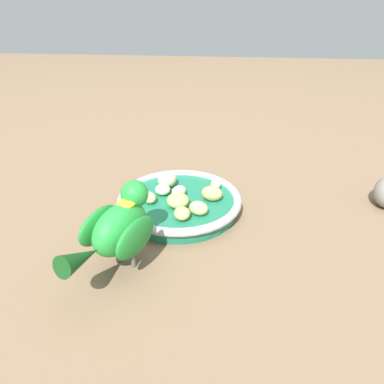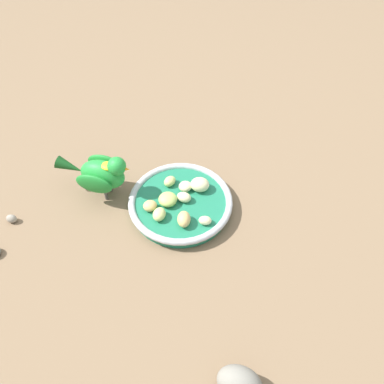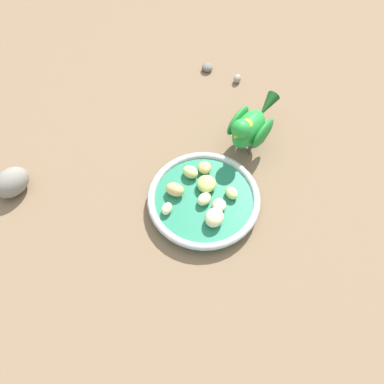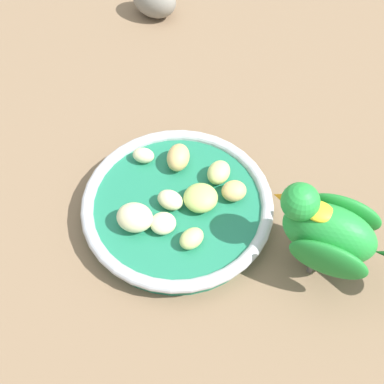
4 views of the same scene
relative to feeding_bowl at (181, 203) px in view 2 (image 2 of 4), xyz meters
name	(u,v)px [view 2 (image 2 of 4)]	position (x,y,z in m)	size (l,w,h in m)	color
ground_plane	(174,203)	(-0.02, -0.01, -0.02)	(4.00, 4.00, 0.00)	#7A6047
feeding_bowl	(181,203)	(0.00, 0.00, 0.00)	(0.22, 0.22, 0.03)	#1E7251
apple_piece_0	(184,197)	(0.00, 0.01, 0.02)	(0.03, 0.02, 0.02)	beige
apple_piece_1	(185,186)	(-0.03, 0.01, 0.02)	(0.03, 0.03, 0.02)	beige
apple_piece_2	(200,185)	(-0.03, 0.04, 0.02)	(0.04, 0.03, 0.03)	beige
apple_piece_3	(205,220)	(0.06, 0.04, 0.02)	(0.03, 0.02, 0.02)	beige
apple_piece_4	(159,214)	(0.04, -0.05, 0.02)	(0.03, 0.03, 0.02)	#C6D17A
apple_piece_5	(184,219)	(0.06, 0.00, 0.02)	(0.04, 0.03, 0.03)	tan
apple_piece_6	(168,199)	(0.00, -0.03, 0.02)	(0.04, 0.04, 0.02)	#B2CC66
apple_piece_7	(150,206)	(0.01, -0.06, 0.02)	(0.03, 0.03, 0.02)	tan
apple_piece_8	(170,181)	(-0.05, -0.02, 0.02)	(0.03, 0.02, 0.02)	#C6D17A
parrot	(101,173)	(-0.06, -0.16, 0.05)	(0.10, 0.16, 0.12)	#59544C
rock_large	(240,383)	(0.37, 0.06, 0.01)	(0.07, 0.05, 0.06)	gray
pebble_1	(12,219)	(0.00, -0.35, -0.01)	(0.02, 0.02, 0.02)	gray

